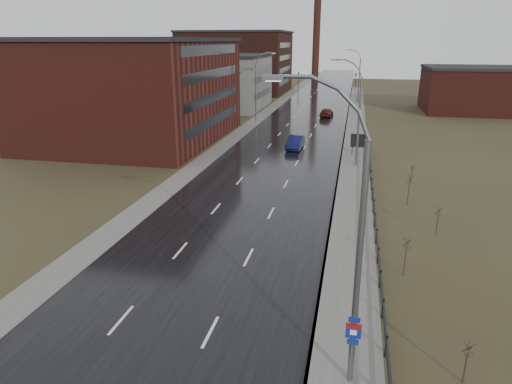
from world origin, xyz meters
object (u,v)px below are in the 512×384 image
at_px(billboard, 360,141).
at_px(car_near, 295,143).
at_px(car_far, 327,113).
at_px(streetlight_main, 351,246).

relative_size(billboard, car_near, 0.53).
height_order(billboard, car_far, billboard).
height_order(billboard, car_near, billboard).
distance_m(car_near, car_far, 26.65).
height_order(streetlight_main, car_near, streetlight_main).
bearing_deg(car_near, billboard, -11.13).
bearing_deg(car_far, car_near, 92.55).
bearing_deg(billboard, car_far, 101.36).
bearing_deg(streetlight_main, car_near, 100.05).
height_order(car_near, car_far, car_near).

